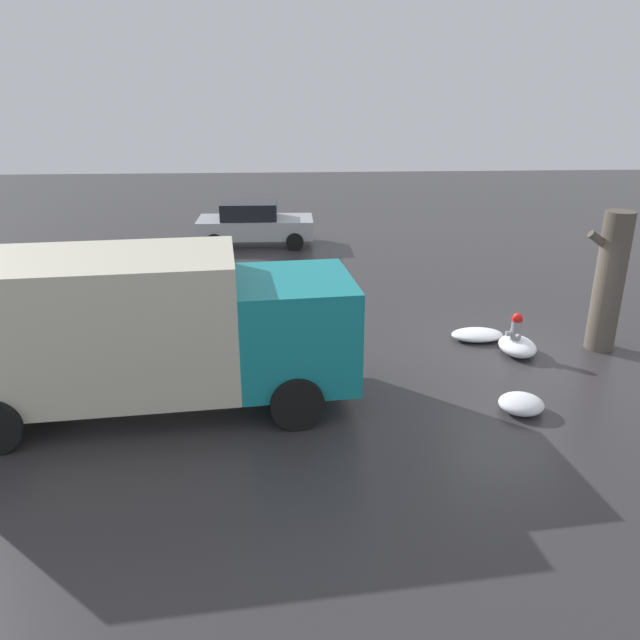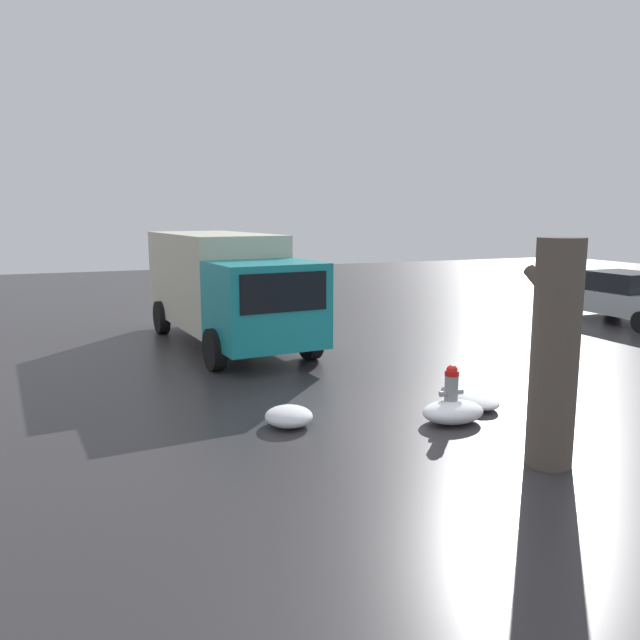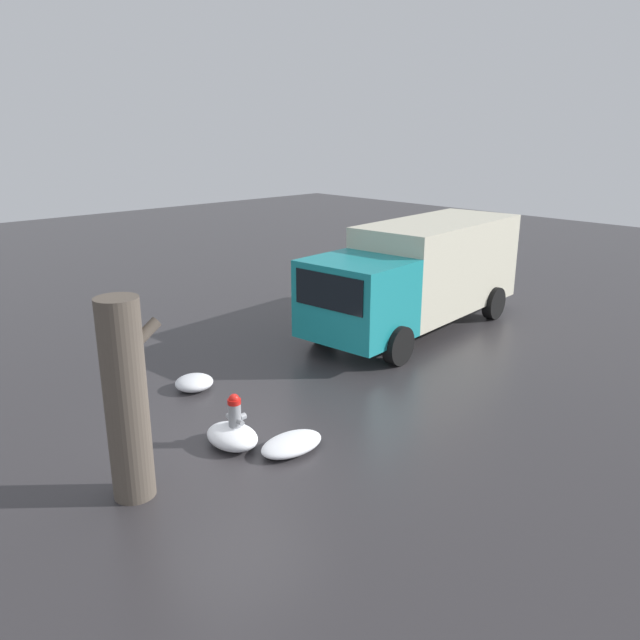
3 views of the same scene
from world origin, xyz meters
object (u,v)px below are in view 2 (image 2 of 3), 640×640
object	(u,v)px
fire_hydrant	(451,392)
parked_car	(626,297)
delivery_truck	(224,284)
tree_trunk	(554,353)

from	to	relation	value
fire_hydrant	parked_car	world-z (taller)	parked_car
fire_hydrant	delivery_truck	size ratio (longest dim) A/B	0.13
tree_trunk	delivery_truck	world-z (taller)	tree_trunk
tree_trunk	delivery_truck	bearing A→B (deg)	12.81
fire_hydrant	tree_trunk	distance (m)	2.23
tree_trunk	fire_hydrant	bearing A→B (deg)	6.32
parked_car	fire_hydrant	bearing A→B (deg)	30.62
tree_trunk	delivery_truck	xyz separation A→B (m)	(9.31, 2.12, 0.02)
delivery_truck	parked_car	world-z (taller)	delivery_truck
tree_trunk	parked_car	world-z (taller)	tree_trunk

